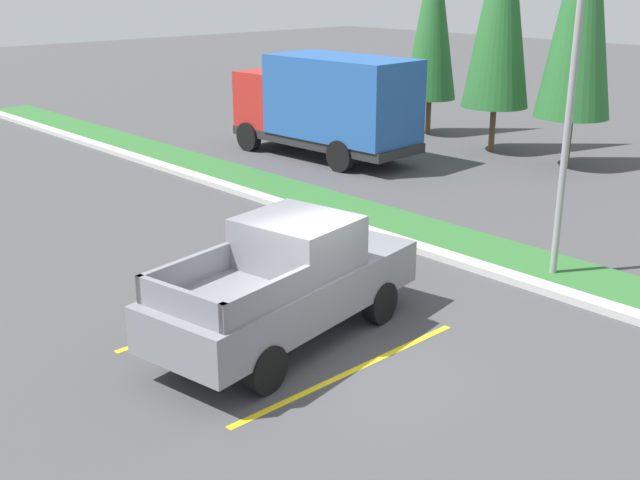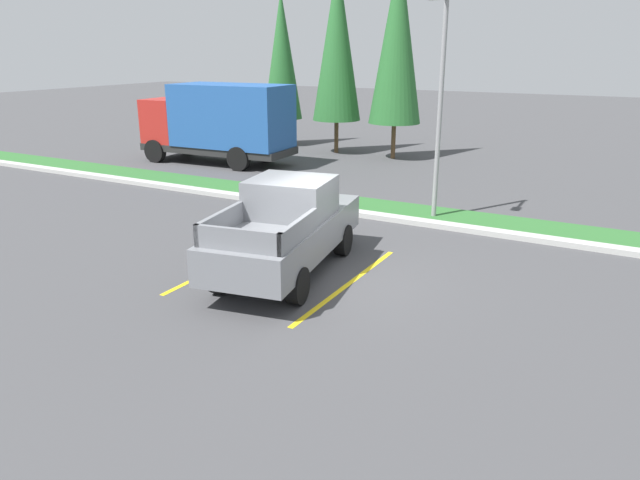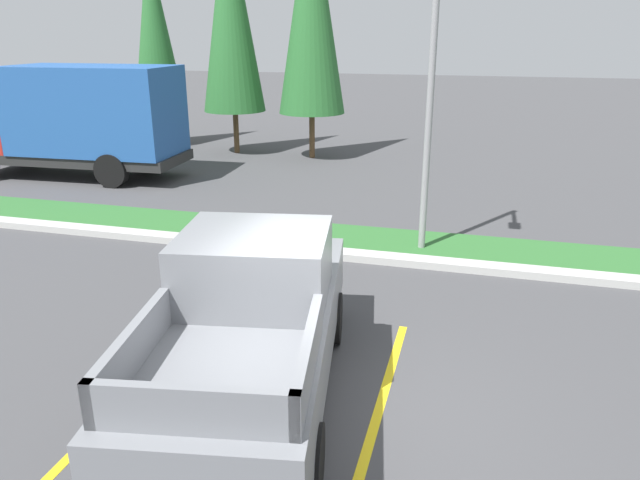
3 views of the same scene
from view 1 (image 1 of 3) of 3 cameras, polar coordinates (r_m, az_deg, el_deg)
name	(u,v)px [view 1 (image 1 of 3)]	position (r m, az deg, el deg)	size (l,w,h in m)	color
ground_plane	(331,358)	(12.81, 0.82, -8.59)	(120.00, 120.00, 0.00)	#424244
parking_line_near	(233,312)	(14.53, -6.38, -5.22)	(0.12, 4.80, 0.01)	yellow
parking_line_far	(352,371)	(12.41, 2.34, -9.55)	(0.12, 4.80, 0.01)	yellow
curb_strip	(509,276)	(16.33, 13.64, -2.60)	(56.00, 0.40, 0.15)	#B2B2AD
grass_median	(539,265)	(17.23, 15.69, -1.80)	(56.00, 1.80, 0.06)	#2D662D
pickup_truck_main	(289,282)	(13.03, -2.30, -3.06)	(2.75, 5.47, 2.10)	black
cargo_truck_distant	(327,103)	(26.22, 0.51, 9.98)	(6.90, 2.76, 3.40)	black
street_light	(566,99)	(15.81, 17.54, 9.79)	(0.24, 1.49, 6.21)	gray
cypress_tree_leftmost	(433,14)	(30.40, 8.25, 16.02)	(1.98, 1.98, 7.61)	brown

